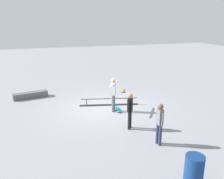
{
  "coord_description": "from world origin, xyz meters",
  "views": [
    {
      "loc": [
        3.2,
        10.55,
        4.25
      ],
      "look_at": [
        -0.32,
        0.17,
        1.0
      ],
      "focal_mm": 36.69,
      "sensor_mm": 36.0,
      "label": 1
    }
  ],
  "objects_px": {
    "skater_main": "(113,92)",
    "trash_bin": "(194,171)",
    "bystander_black_shirt": "(130,109)",
    "bystander_grey_shirt": "(160,122)",
    "loose_skateboard_natural": "(122,90)",
    "grind_rail": "(109,102)",
    "skateboard_main": "(117,109)",
    "skate_ledge": "(31,95)"
  },
  "relations": [
    {
      "from": "skater_main",
      "to": "trash_bin",
      "type": "distance_m",
      "value": 5.77
    },
    {
      "from": "trash_bin",
      "to": "bystander_black_shirt",
      "type": "bearing_deg",
      "value": -85.76
    },
    {
      "from": "bystander_black_shirt",
      "to": "trash_bin",
      "type": "distance_m",
      "value": 3.75
    },
    {
      "from": "bystander_black_shirt",
      "to": "skater_main",
      "type": "bearing_deg",
      "value": 40.39
    },
    {
      "from": "skater_main",
      "to": "trash_bin",
      "type": "relative_size",
      "value": 1.88
    },
    {
      "from": "bystander_grey_shirt",
      "to": "loose_skateboard_natural",
      "type": "xyz_separation_m",
      "value": [
        -1.14,
        -6.6,
        -0.8
      ]
    },
    {
      "from": "grind_rail",
      "to": "trash_bin",
      "type": "xyz_separation_m",
      "value": [
        -0.22,
        6.64,
        0.28
      ]
    },
    {
      "from": "skater_main",
      "to": "loose_skateboard_natural",
      "type": "relative_size",
      "value": 2.04
    },
    {
      "from": "grind_rail",
      "to": "bystander_grey_shirt",
      "type": "xyz_separation_m",
      "value": [
        -0.43,
        4.44,
        0.71
      ]
    },
    {
      "from": "skateboard_main",
      "to": "bystander_black_shirt",
      "type": "height_order",
      "value": "bystander_black_shirt"
    },
    {
      "from": "loose_skateboard_natural",
      "to": "bystander_black_shirt",
      "type": "bearing_deg",
      "value": 177.36
    },
    {
      "from": "skateboard_main",
      "to": "loose_skateboard_natural",
      "type": "relative_size",
      "value": 0.98
    },
    {
      "from": "skateboard_main",
      "to": "trash_bin",
      "type": "bearing_deg",
      "value": -175.54
    },
    {
      "from": "grind_rail",
      "to": "skateboard_main",
      "type": "distance_m",
      "value": 0.88
    },
    {
      "from": "loose_skateboard_natural",
      "to": "skater_main",
      "type": "bearing_deg",
      "value": 167.06
    },
    {
      "from": "skateboard_main",
      "to": "bystander_grey_shirt",
      "type": "distance_m",
      "value": 3.68
    },
    {
      "from": "trash_bin",
      "to": "skateboard_main",
      "type": "bearing_deg",
      "value": -89.48
    },
    {
      "from": "bystander_black_shirt",
      "to": "loose_skateboard_natural",
      "type": "distance_m",
      "value": 5.41
    },
    {
      "from": "skate_ledge",
      "to": "skateboard_main",
      "type": "relative_size",
      "value": 2.36
    },
    {
      "from": "bystander_black_shirt",
      "to": "bystander_grey_shirt",
      "type": "bearing_deg",
      "value": -121.92
    },
    {
      "from": "grind_rail",
      "to": "bystander_black_shirt",
      "type": "xyz_separation_m",
      "value": [
        0.05,
        2.93,
        0.69
      ]
    },
    {
      "from": "skate_ledge",
      "to": "skateboard_main",
      "type": "bearing_deg",
      "value": 140.13
    },
    {
      "from": "skateboard_main",
      "to": "trash_bin",
      "type": "xyz_separation_m",
      "value": [
        -0.05,
        5.78,
        0.37
      ]
    },
    {
      "from": "skate_ledge",
      "to": "grind_rail",
      "type": "bearing_deg",
      "value": 146.83
    },
    {
      "from": "skate_ledge",
      "to": "skateboard_main",
      "type": "height_order",
      "value": "skate_ledge"
    },
    {
      "from": "skate_ledge",
      "to": "bystander_black_shirt",
      "type": "relative_size",
      "value": 1.26
    },
    {
      "from": "trash_bin",
      "to": "loose_skateboard_natural",
      "type": "bearing_deg",
      "value": -98.7
    },
    {
      "from": "loose_skateboard_natural",
      "to": "skate_ledge",
      "type": "bearing_deg",
      "value": 100.77
    },
    {
      "from": "bystander_grey_shirt",
      "to": "bystander_black_shirt",
      "type": "bearing_deg",
      "value": -170.72
    },
    {
      "from": "grind_rail",
      "to": "skate_ledge",
      "type": "xyz_separation_m",
      "value": [
        3.95,
        -2.58,
        0.01
      ]
    },
    {
      "from": "skateboard_main",
      "to": "loose_skateboard_natural",
      "type": "height_order",
      "value": "same"
    },
    {
      "from": "skate_ledge",
      "to": "bystander_grey_shirt",
      "type": "distance_m",
      "value": 8.3
    },
    {
      "from": "skate_ledge",
      "to": "loose_skateboard_natural",
      "type": "bearing_deg",
      "value": 175.74
    },
    {
      "from": "grind_rail",
      "to": "skater_main",
      "type": "height_order",
      "value": "skater_main"
    },
    {
      "from": "skate_ledge",
      "to": "trash_bin",
      "type": "relative_size",
      "value": 2.15
    },
    {
      "from": "skater_main",
      "to": "bystander_grey_shirt",
      "type": "height_order",
      "value": "skater_main"
    },
    {
      "from": "skate_ledge",
      "to": "loose_skateboard_natural",
      "type": "relative_size",
      "value": 2.32
    },
    {
      "from": "skater_main",
      "to": "bystander_black_shirt",
      "type": "bearing_deg",
      "value": -144.7
    },
    {
      "from": "bystander_black_shirt",
      "to": "loose_skateboard_natural",
      "type": "relative_size",
      "value": 1.84
    },
    {
      "from": "skate_ledge",
      "to": "skater_main",
      "type": "bearing_deg",
      "value": 138.13
    },
    {
      "from": "grind_rail",
      "to": "bystander_black_shirt",
      "type": "distance_m",
      "value": 3.01
    },
    {
      "from": "bystander_black_shirt",
      "to": "trash_bin",
      "type": "relative_size",
      "value": 1.7
    }
  ]
}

